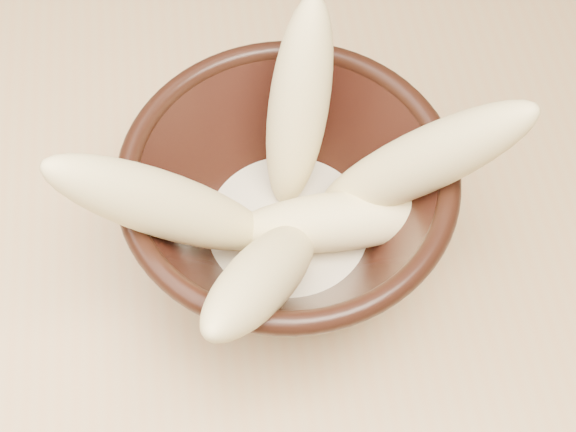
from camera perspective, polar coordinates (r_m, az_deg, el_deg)
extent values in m
plane|color=#B57C55|center=(1.31, 3.59, -12.46)|extent=(4.00, 4.00, 0.00)
cube|color=tan|center=(0.66, 7.06, 7.35)|extent=(1.20, 0.80, 0.04)
cylinder|color=black|center=(0.56, 0.00, -2.51)|extent=(0.09, 0.09, 0.01)
cylinder|color=black|center=(0.54, 0.00, -1.48)|extent=(0.09, 0.09, 0.01)
torus|color=black|center=(0.47, 0.00, 3.02)|extent=(0.20, 0.20, 0.01)
cylinder|color=beige|center=(0.53, 0.00, -0.97)|extent=(0.11, 0.11, 0.02)
ellipsoid|color=#F5D791|center=(0.50, 0.76, 7.77)|extent=(0.07, 0.10, 0.15)
ellipsoid|color=#F5D791|center=(0.46, -8.32, 0.63)|extent=(0.14, 0.06, 0.16)
ellipsoid|color=#F5D791|center=(0.48, 9.10, 3.64)|extent=(0.14, 0.08, 0.16)
ellipsoid|color=#F5D791|center=(0.50, 3.59, -0.39)|extent=(0.14, 0.05, 0.05)
ellipsoid|color=#F5D791|center=(0.45, -1.66, -4.20)|extent=(0.11, 0.15, 0.14)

